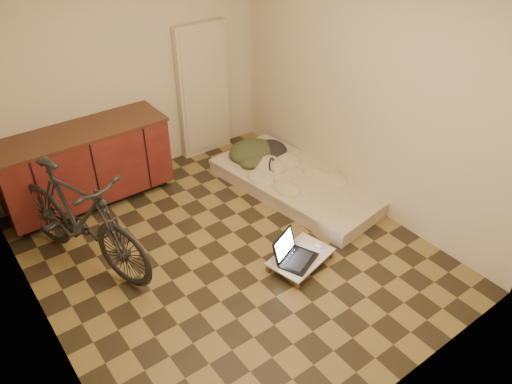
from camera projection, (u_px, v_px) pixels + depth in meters
room_shell at (225, 139)px, 4.30m from camera, size 3.50×4.00×2.60m
cabinets at (86, 166)px, 5.53m from camera, size 1.84×0.62×0.91m
appliance_panel at (203, 91)px, 6.31m from camera, size 0.70×0.10×1.70m
bicycle at (78, 213)px, 4.60m from camera, size 1.11×1.90×1.18m
futon at (298, 183)px, 5.93m from camera, size 1.27×2.21×0.18m
clothing_pile at (258, 146)px, 6.24m from camera, size 0.71×0.62×0.26m
headphones at (272, 165)px, 5.96m from camera, size 0.30×0.29×0.15m
lap_desk at (301, 257)px, 4.85m from camera, size 0.70×0.54×0.10m
laptop at (294, 255)px, 4.77m from camera, size 0.46×0.44×0.25m
mouse at (319, 245)px, 4.94m from camera, size 0.07×0.10×0.04m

